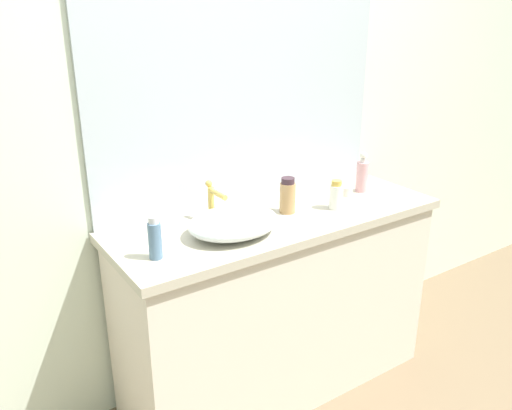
% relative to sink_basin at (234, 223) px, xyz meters
% --- Properties ---
extents(bathroom_wall_rear, '(6.00, 0.06, 2.60)m').
position_rel_sink_basin_xyz_m(bathroom_wall_rear, '(0.16, 0.36, 0.39)').
color(bathroom_wall_rear, silver).
rests_on(bathroom_wall_rear, ground).
extents(vanity_counter, '(1.44, 0.52, 0.87)m').
position_rel_sink_basin_xyz_m(vanity_counter, '(0.26, 0.06, -0.48)').
color(vanity_counter, beige).
rests_on(vanity_counter, ground).
extents(wall_mirror_panel, '(1.41, 0.01, 1.06)m').
position_rel_sink_basin_xyz_m(wall_mirror_panel, '(0.26, 0.32, 0.49)').
color(wall_mirror_panel, '#B2BCC6').
rests_on(wall_mirror_panel, vanity_counter).
extents(sink_basin, '(0.37, 0.29, 0.09)m').
position_rel_sink_basin_xyz_m(sink_basin, '(0.00, 0.00, 0.00)').
color(sink_basin, silver).
rests_on(sink_basin, vanity_counter).
extents(faucet, '(0.03, 0.14, 0.17)m').
position_rel_sink_basin_xyz_m(faucet, '(0.00, 0.16, 0.05)').
color(faucet, '#DAB450').
rests_on(faucet, vanity_counter).
extents(soap_dispenser, '(0.06, 0.06, 0.19)m').
position_rel_sink_basin_xyz_m(soap_dispenser, '(0.76, 0.09, 0.03)').
color(soap_dispenser, '#D499A1').
rests_on(soap_dispenser, vanity_counter).
extents(lotion_bottle, '(0.05, 0.05, 0.16)m').
position_rel_sink_basin_xyz_m(lotion_bottle, '(-0.34, -0.03, 0.03)').
color(lotion_bottle, slate).
rests_on(lotion_bottle, vanity_counter).
extents(perfume_bottle, '(0.06, 0.06, 0.13)m').
position_rel_sink_basin_xyz_m(perfume_bottle, '(0.51, -0.01, 0.01)').
color(perfume_bottle, white).
rests_on(perfume_bottle, vanity_counter).
extents(spray_can, '(0.07, 0.07, 0.15)m').
position_rel_sink_basin_xyz_m(spray_can, '(0.31, 0.07, 0.03)').
color(spray_can, tan).
rests_on(spray_can, vanity_counter).
extents(candle_jar, '(0.06, 0.06, 0.04)m').
position_rel_sink_basin_xyz_m(candle_jar, '(0.67, 0.09, -0.03)').
color(candle_jar, silver).
rests_on(candle_jar, vanity_counter).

